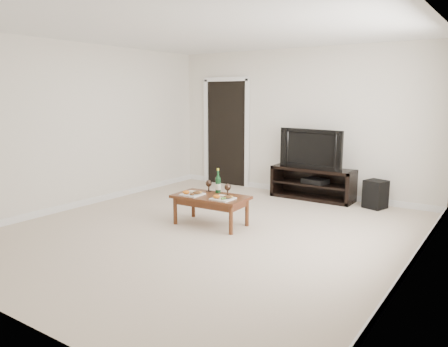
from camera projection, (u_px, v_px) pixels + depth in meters
floor at (209, 231)px, 5.81m from camera, size 5.50×5.50×0.00m
back_wall at (299, 122)px, 7.84m from camera, size 5.00×0.04×2.60m
ceiling at (207, 26)px, 5.34m from camera, size 5.00×5.50×0.04m
doorway at (226, 134)px, 8.71m from camera, size 0.90×0.02×2.05m
media_console at (313, 183)px, 7.57m from camera, size 1.43×0.45×0.55m
television at (314, 148)px, 7.46m from camera, size 1.18×0.30×0.67m
av_receiver at (315, 181)px, 7.52m from camera, size 0.45×0.37×0.08m
subwoofer at (375, 194)px, 6.96m from camera, size 0.38×0.38×0.45m
coffee_table at (211, 210)px, 6.05m from camera, size 1.05×0.61×0.42m
plate_left at (192, 193)px, 6.05m from camera, size 0.27×0.27×0.07m
plate_right at (223, 197)px, 5.80m from camera, size 0.27×0.27×0.07m
wine_bottle at (218, 181)px, 6.17m from camera, size 0.07×0.07×0.35m
goblet_left at (209, 186)px, 6.25m from camera, size 0.09×0.09×0.17m
goblet_right at (228, 190)px, 6.00m from camera, size 0.09×0.09×0.17m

